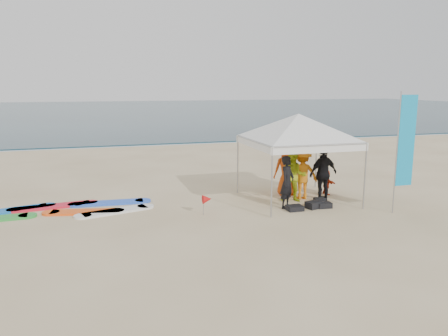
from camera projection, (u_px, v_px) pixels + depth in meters
name	position (u px, v px, depth m)	size (l,w,h in m)	color
ground	(264.00, 224.00, 12.65)	(120.00, 120.00, 0.00)	beige
ocean	(123.00, 111.00, 69.12)	(160.00, 84.00, 0.08)	#0C2633
shoreline_foam	(165.00, 144.00, 29.78)	(160.00, 1.20, 0.01)	silver
person_black_a	(287.00, 182.00, 14.17)	(0.63, 0.41, 1.71)	black
person_yellow	(294.00, 176.00, 14.93)	(0.86, 0.67, 1.77)	#ACBD1A
person_orange_a	(302.00, 174.00, 15.32)	(1.15, 0.66, 1.78)	orange
person_black_b	(323.00, 174.00, 14.98)	(1.13, 0.47, 1.92)	black
person_orange_b	(287.00, 169.00, 15.83)	(0.93, 0.61, 1.90)	#C44711
person_seated	(327.00, 182.00, 16.02)	(0.83, 0.26, 0.90)	red
canopy_tent	(299.00, 114.00, 14.69)	(4.56, 4.56, 3.44)	#A5A5A8
feather_flag	(405.00, 142.00, 13.42)	(0.63, 0.04, 3.78)	#A5A5A8
marker_pennant	(207.00, 199.00, 13.44)	(0.28, 0.28, 0.64)	#A5A5A8
gear_pile	(312.00, 205.00, 14.27)	(1.60, 0.84, 0.22)	black
surfboard_spread	(65.00, 210.00, 13.97)	(5.29, 2.12, 0.07)	blue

